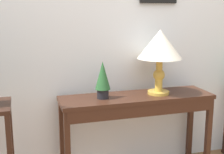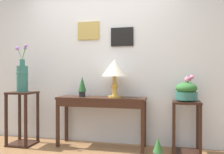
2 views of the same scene
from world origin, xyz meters
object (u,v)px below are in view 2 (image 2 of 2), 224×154
Objects in this scene: pedestal_stand_left at (23,118)px; potted_plant_on_console at (82,86)px; table_lamp at (115,69)px; pedestal_stand_right at (186,127)px; potted_plant_floor at (158,147)px; flower_vase_tall_left at (22,76)px; console_table at (101,104)px; planter_bowl_wide_right at (186,91)px.

potted_plant_on_console is at bearing 10.76° from pedestal_stand_left.
pedestal_stand_right is at bearing -1.19° from table_lamp.
potted_plant_floor is at bearing -26.92° from table_lamp.
potted_plant_on_console is at bearing 10.78° from flower_vase_tall_left.
potted_plant_on_console is at bearing 175.73° from console_table.
pedestal_stand_left is at bearing -169.24° from potted_plant_on_console.
table_lamp is 1.31m from pedestal_stand_right.
flower_vase_tall_left is 2.48m from planter_bowl_wide_right.
console_table is at bearing -173.46° from table_lamp.
planter_bowl_wide_right reaches higher than potted_plant_on_console.
flower_vase_tall_left is 2.04× the size of planter_bowl_wide_right.
table_lamp reaches higher than pedestal_stand_right.
planter_bowl_wide_right is (0.00, 0.00, 0.51)m from pedestal_stand_right.
pedestal_stand_left reaches higher than potted_plant_floor.
potted_plant_floor is (0.65, -0.33, -1.02)m from table_lamp.
potted_plant_on_console is 1.11× the size of potted_plant_floor.
planter_bowl_wide_right is (1.03, -0.02, -0.31)m from table_lamp.
console_table is 1.81× the size of flower_vase_tall_left.
pedestal_stand_right is 0.51m from planter_bowl_wide_right.
pedestal_stand_right is (2.47, 0.16, -0.05)m from pedestal_stand_left.
pedestal_stand_right is at bearing -165.68° from planter_bowl_wide_right.
potted_plant_on_console is 0.43× the size of pedestal_stand_right.
flower_vase_tall_left reaches higher than console_table.
console_table reaches higher than potted_plant_floor.
table_lamp is at bearing 178.83° from planter_bowl_wide_right.
planter_bowl_wide_right reaches higher than pedestal_stand_right.
flower_vase_tall_left is (-0.93, -0.18, 0.15)m from potted_plant_on_console.
potted_plant_on_console reaches higher than potted_plant_floor.
planter_bowl_wide_right is (1.54, -0.02, -0.06)m from potted_plant_on_console.
planter_bowl_wide_right is at bearing 0.12° from console_table.
console_table is 0.57m from table_lamp.
pedestal_stand_left reaches higher than console_table.
potted_plant_floor is at bearing -140.29° from pedestal_stand_right.
table_lamp is 1.56× the size of planter_bowl_wide_right.
pedestal_stand_left is 2.52m from planter_bowl_wide_right.
pedestal_stand_right is (1.03, -0.02, -0.81)m from table_lamp.
console_table is 3.70× the size of planter_bowl_wide_right.
console_table is 1.25m from planter_bowl_wide_right.
pedestal_stand_right is 2.01× the size of planter_bowl_wide_right.
potted_plant_on_console is at bearing 164.18° from potted_plant_floor.
pedestal_stand_right reaches higher than potted_plant_floor.
pedestal_stand_left is 2.12m from potted_plant_floor.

